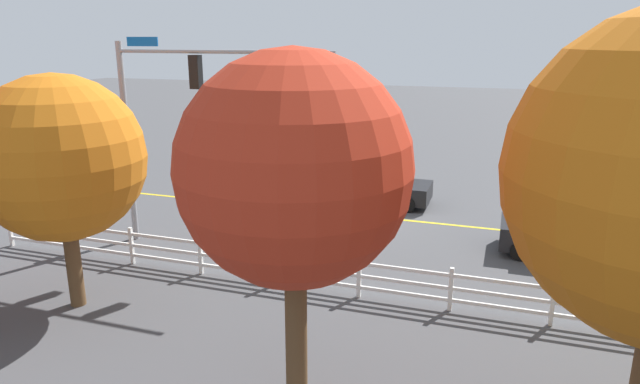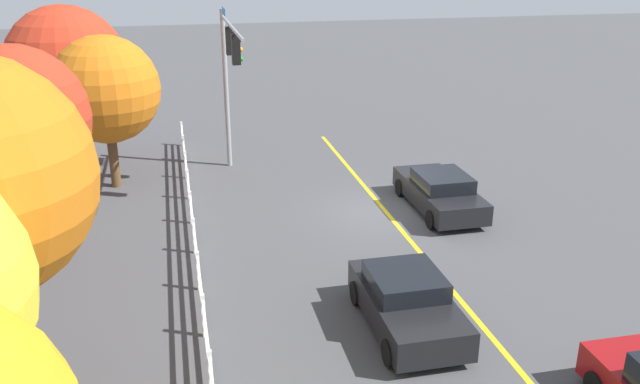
# 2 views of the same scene
# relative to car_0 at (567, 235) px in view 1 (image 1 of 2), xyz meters

# --- Properties ---
(ground_plane) EXTENTS (120.00, 120.00, 0.00)m
(ground_plane) POSITION_rel_car_0_xyz_m (7.24, -1.88, -0.70)
(ground_plane) COLOR #444447
(lane_center_stripe) EXTENTS (28.00, 0.16, 0.01)m
(lane_center_stripe) POSITION_rel_car_0_xyz_m (3.24, -1.88, -0.69)
(lane_center_stripe) COLOR gold
(lane_center_stripe) RESTS_ON ground_plane
(signal_assembly) EXTENTS (7.19, 0.38, 6.66)m
(signal_assembly) POSITION_rel_car_0_xyz_m (11.79, 3.02, 3.99)
(signal_assembly) COLOR gray
(signal_assembly) RESTS_ON ground_plane
(car_0) EXTENTS (4.09, 2.01, 1.43)m
(car_0) POSITION_rel_car_0_xyz_m (0.00, 0.00, 0.00)
(car_0) COLOR black
(car_0) RESTS_ON ground_plane
(car_2) EXTENTS (4.65, 2.00, 1.42)m
(car_2) POSITION_rel_car_0_xyz_m (7.06, -3.79, -0.02)
(car_2) COLOR black
(car_2) RESTS_ON ground_plane
(white_rail_fence) EXTENTS (26.10, 0.10, 1.15)m
(white_rail_fence) POSITION_rel_car_0_xyz_m (4.24, 4.90, -0.10)
(white_rail_fence) COLOR white
(white_rail_fence) RESTS_ON ground_plane
(tree_0) EXTENTS (4.08, 4.08, 6.52)m
(tree_0) POSITION_rel_car_0_xyz_m (5.43, 9.46, 3.77)
(tree_0) COLOR brown
(tree_0) RESTS_ON ground_plane
(tree_2) EXTENTS (4.04, 4.04, 5.87)m
(tree_2) POSITION_rel_car_0_xyz_m (12.16, 7.63, 3.14)
(tree_2) COLOR brown
(tree_2) RESTS_ON ground_plane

